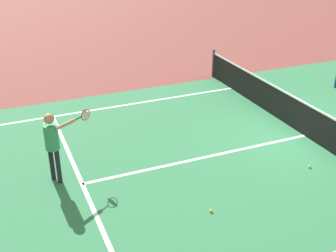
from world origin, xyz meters
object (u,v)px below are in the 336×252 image
tennis_ball_mid_court (211,211)px  tennis_ball_near_net (309,167)px  net (307,120)px  player_near (53,140)px

tennis_ball_mid_court → tennis_ball_near_net: bearing=101.6°
net → player_near: player_near is taller
player_near → tennis_ball_mid_court: player_near is taller
net → tennis_ball_mid_court: size_ratio=168.55×
player_near → net: bearing=86.8°
tennis_ball_near_net → tennis_ball_mid_court: (0.64, -3.10, 0.00)m
net → tennis_ball_near_net: size_ratio=168.55×
net → tennis_ball_near_net: net is taller
player_near → tennis_ball_mid_court: size_ratio=26.25×
net → tennis_ball_near_net: (1.47, -1.03, -0.46)m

